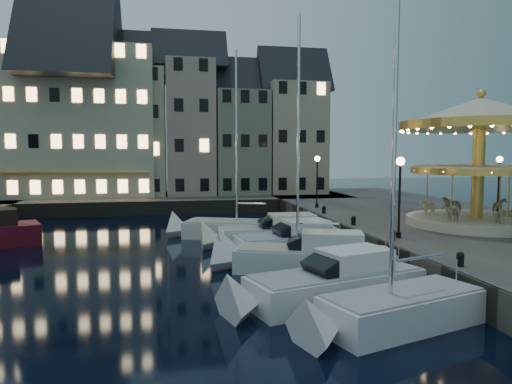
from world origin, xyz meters
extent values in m
plane|color=black|center=(0.00, 0.00, 0.00)|extent=(160.00, 160.00, 0.00)
cube|color=#474442|center=(14.00, 6.00, 0.65)|extent=(16.00, 56.00, 1.30)
cube|color=#474442|center=(-8.00, 28.00, 0.65)|extent=(44.00, 12.00, 1.30)
cube|color=#47423A|center=(6.00, 6.00, 0.65)|extent=(0.15, 44.00, 1.30)
cube|color=#47423A|center=(-6.00, 22.00, 0.65)|extent=(48.00, 0.15, 1.30)
cylinder|color=black|center=(7.20, 1.00, 1.45)|extent=(0.28, 0.28, 0.30)
cylinder|color=black|center=(7.20, 1.00, 3.20)|extent=(0.12, 0.12, 3.80)
sphere|color=#FFD18C|center=(7.20, 1.00, 5.25)|extent=(0.44, 0.44, 0.44)
cylinder|color=black|center=(7.20, 14.50, 1.45)|extent=(0.28, 0.28, 0.30)
cylinder|color=black|center=(7.20, 14.50, 3.20)|extent=(0.12, 0.12, 3.80)
sphere|color=#FFD18C|center=(7.20, 14.50, 5.25)|extent=(0.44, 0.44, 0.44)
cylinder|color=black|center=(18.50, 8.00, 1.45)|extent=(0.28, 0.28, 0.30)
cylinder|color=black|center=(18.50, 8.00, 3.20)|extent=(0.12, 0.12, 3.80)
sphere|color=#FFD18C|center=(18.50, 8.00, 5.25)|extent=(0.44, 0.44, 0.44)
cylinder|color=black|center=(6.60, -5.00, 1.50)|extent=(0.28, 0.28, 0.40)
sphere|color=black|center=(6.60, -5.00, 1.72)|extent=(0.30, 0.30, 0.30)
cylinder|color=black|center=(6.60, 0.50, 1.50)|extent=(0.28, 0.28, 0.40)
sphere|color=black|center=(6.60, 0.50, 1.72)|extent=(0.30, 0.30, 0.30)
cylinder|color=black|center=(6.60, 5.50, 1.50)|extent=(0.28, 0.28, 0.40)
sphere|color=black|center=(6.60, 5.50, 1.72)|extent=(0.30, 0.30, 0.30)
cylinder|color=black|center=(6.60, 11.00, 1.50)|extent=(0.28, 0.28, 0.40)
sphere|color=black|center=(6.60, 11.00, 1.72)|extent=(0.30, 0.30, 0.30)
cube|color=gray|center=(-19.50, 30.00, 6.80)|extent=(5.00, 8.00, 11.00)
cube|color=slate|center=(-14.05, 30.00, 7.30)|extent=(5.60, 8.00, 12.00)
cube|color=tan|center=(-8.00, 30.00, 7.80)|extent=(6.20, 8.00, 13.00)
cube|color=tan|center=(-2.25, 30.00, 8.30)|extent=(5.00, 8.00, 14.00)
cube|color=gray|center=(3.20, 30.00, 6.80)|extent=(5.60, 8.00, 11.00)
cube|color=tan|center=(9.25, 30.00, 7.30)|extent=(6.20, 8.00, 12.00)
cube|color=#BEBB9E|center=(-14.00, 30.00, 8.80)|extent=(16.00, 9.00, 15.00)
cube|color=silver|center=(3.06, -7.19, 0.45)|extent=(5.99, 3.72, 1.30)
cube|color=gray|center=(3.06, -7.19, 1.12)|extent=(5.67, 3.47, 0.10)
cylinder|color=silver|center=(2.53, -7.36, 6.00)|extent=(0.14, 0.14, 9.81)
cube|color=silver|center=(1.83, -4.35, 0.45)|extent=(7.34, 4.17, 1.30)
cube|color=gray|center=(1.83, -4.35, 1.12)|extent=(6.95, 3.90, 0.10)
cube|color=silver|center=(2.63, -4.12, 1.55)|extent=(3.03, 2.41, 0.80)
cube|color=black|center=(1.30, -4.51, 1.45)|extent=(1.59, 1.89, 0.94)
cube|color=silver|center=(2.29, 0.00, 0.45)|extent=(7.77, 4.42, 1.30)
cube|color=gray|center=(2.29, 0.00, 1.12)|extent=(7.36, 4.14, 0.10)
cube|color=silver|center=(3.14, -0.28, 1.55)|extent=(3.21, 2.45, 0.80)
cube|color=black|center=(1.72, 0.19, 1.45)|extent=(1.67, 1.85, 0.97)
cylinder|color=silver|center=(1.58, 0.24, 6.12)|extent=(0.14, 0.14, 10.04)
cube|color=silver|center=(2.29, 3.63, 0.45)|extent=(6.55, 3.05, 1.30)
cube|color=gray|center=(2.29, 3.63, 1.12)|extent=(6.21, 2.83, 0.10)
cube|color=silver|center=(3.04, 3.71, 1.55)|extent=(2.58, 2.05, 0.80)
cube|color=black|center=(1.78, 3.58, 1.45)|extent=(1.26, 1.80, 0.90)
cube|color=silver|center=(2.07, 6.40, 0.45)|extent=(7.24, 2.53, 1.30)
cube|color=gray|center=(2.07, 6.40, 1.12)|extent=(6.88, 2.33, 0.10)
cube|color=silver|center=(2.93, 6.38, 1.55)|extent=(2.77, 1.85, 0.80)
cube|color=black|center=(1.50, 6.41, 1.45)|extent=(1.24, 1.70, 0.95)
cube|color=silver|center=(0.77, 9.23, 0.45)|extent=(9.04, 5.35, 1.30)
cube|color=gray|center=(0.77, 9.23, 1.12)|extent=(8.56, 5.01, 0.10)
cylinder|color=silver|center=(-0.04, 9.52, 6.95)|extent=(0.14, 0.14, 11.69)
cylinder|color=beige|center=(13.77, 3.85, 1.55)|extent=(8.07, 8.07, 0.50)
cylinder|color=gold|center=(13.77, 3.85, 4.93)|extent=(0.71, 0.71, 6.26)
cylinder|color=beige|center=(13.77, 3.85, 4.83)|extent=(7.47, 7.47, 0.18)
cylinder|color=gold|center=(13.77, 3.85, 4.65)|extent=(7.75, 7.75, 0.35)
cone|color=beige|center=(13.77, 3.85, 8.16)|extent=(9.28, 9.28, 1.61)
cylinder|color=gold|center=(13.77, 3.85, 7.30)|extent=(9.28, 9.28, 0.50)
sphere|color=gold|center=(13.77, 3.85, 9.17)|extent=(0.50, 0.50, 0.50)
imported|color=beige|center=(16.47, 4.68, 2.31)|extent=(1.68, 1.22, 1.01)
camera|label=1|loc=(-4.29, -20.55, 5.61)|focal=32.00mm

